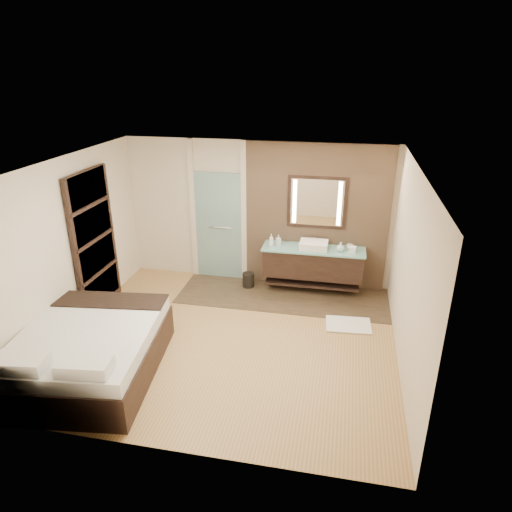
% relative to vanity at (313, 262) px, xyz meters
% --- Properties ---
extents(floor, '(5.00, 5.00, 0.00)m').
position_rel_vanity_xyz_m(floor, '(-1.10, -1.92, -0.58)').
color(floor, '#9A6C40').
rests_on(floor, ground).
extents(tile_strip, '(3.80, 1.30, 0.01)m').
position_rel_vanity_xyz_m(tile_strip, '(-0.50, -0.32, -0.57)').
color(tile_strip, '#32251B').
rests_on(tile_strip, floor).
extents(stone_wall, '(2.60, 0.08, 2.70)m').
position_rel_vanity_xyz_m(stone_wall, '(0.00, 0.29, 0.77)').
color(stone_wall, '#9F795A').
rests_on(stone_wall, floor).
extents(vanity, '(1.85, 0.55, 0.88)m').
position_rel_vanity_xyz_m(vanity, '(0.00, 0.00, 0.00)').
color(vanity, black).
rests_on(vanity, stone_wall).
extents(mirror_unit, '(1.06, 0.04, 0.96)m').
position_rel_vanity_xyz_m(mirror_unit, '(0.00, 0.24, 1.07)').
color(mirror_unit, black).
rests_on(mirror_unit, stone_wall).
extents(frosted_door, '(1.10, 0.12, 2.70)m').
position_rel_vanity_xyz_m(frosted_door, '(-1.85, 0.28, 0.56)').
color(frosted_door, '#BBEDE9').
rests_on(frosted_door, floor).
extents(shoji_partition, '(0.06, 1.20, 2.40)m').
position_rel_vanity_xyz_m(shoji_partition, '(-3.53, -1.32, 0.63)').
color(shoji_partition, black).
rests_on(shoji_partition, floor).
extents(bed, '(2.00, 2.38, 0.84)m').
position_rel_vanity_xyz_m(bed, '(-2.75, -3.08, -0.23)').
color(bed, black).
rests_on(bed, floor).
extents(bath_mat, '(0.75, 0.55, 0.02)m').
position_rel_vanity_xyz_m(bath_mat, '(0.70, -1.13, -0.56)').
color(bath_mat, white).
rests_on(bath_mat, floor).
extents(waste_bin, '(0.26, 0.26, 0.28)m').
position_rel_vanity_xyz_m(waste_bin, '(-1.20, -0.07, -0.44)').
color(waste_bin, black).
rests_on(waste_bin, floor).
extents(tissue_box, '(0.13, 0.13, 0.10)m').
position_rel_vanity_xyz_m(tissue_box, '(0.69, -0.05, 0.33)').
color(tissue_box, white).
rests_on(tissue_box, vanity).
extents(soap_bottle_a, '(0.09, 0.09, 0.22)m').
position_rel_vanity_xyz_m(soap_bottle_a, '(-0.77, -0.03, 0.39)').
color(soap_bottle_a, white).
rests_on(soap_bottle_a, vanity).
extents(soap_bottle_b, '(0.11, 0.11, 0.19)m').
position_rel_vanity_xyz_m(soap_bottle_b, '(-0.65, 0.04, 0.38)').
color(soap_bottle_b, '#B2B2B2').
rests_on(soap_bottle_b, vanity).
extents(soap_bottle_c, '(0.17, 0.17, 0.17)m').
position_rel_vanity_xyz_m(soap_bottle_c, '(0.47, -0.06, 0.37)').
color(soap_bottle_c, '#BEEFE7').
rests_on(soap_bottle_c, vanity).
extents(cup, '(0.15, 0.15, 0.09)m').
position_rel_vanity_xyz_m(cup, '(0.64, 0.06, 0.33)').
color(cup, white).
rests_on(cup, vanity).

